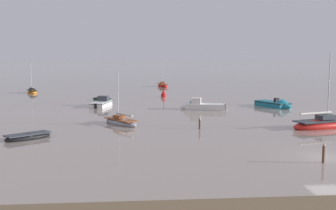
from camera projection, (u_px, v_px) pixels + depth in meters
name	position (u px, v px, depth m)	size (l,w,h in m)	color
ground_plane	(328.00, 158.00, 32.54)	(800.00, 800.00, 0.00)	gray
sailboat_moored_0	(323.00, 124.00, 45.32)	(7.54, 4.32, 8.07)	red
sailboat_moored_1	(32.00, 92.00, 83.61)	(3.17, 5.41, 5.79)	orange
rowboat_moored_2	(28.00, 137.00, 39.49)	(4.36, 3.91, 0.69)	black
sailboat_moored_2	(121.00, 122.00, 47.42)	(4.40, 5.25, 5.92)	gray
motorboat_moored_2	(198.00, 107.00, 59.79)	(6.48, 3.51, 2.34)	white
motorboat_moored_4	(103.00, 104.00, 63.61)	(3.27, 5.85, 2.11)	white
motorboat_moored_5	(277.00, 105.00, 61.73)	(4.52, 6.42, 2.10)	#197084
sailboat_moored_3	(163.00, 85.00, 98.87)	(2.63, 5.67, 6.11)	red
rowboat_moored_4	(102.00, 99.00, 71.07)	(3.43, 2.33, 0.51)	#23602D
channel_buoy	(164.00, 94.00, 76.15)	(0.90, 0.90, 2.30)	red
mooring_post_near	(323.00, 154.00, 30.91)	(0.22, 0.22, 1.50)	#543323
mooring_post_left	(200.00, 124.00, 44.56)	(0.22, 0.22, 1.23)	#433323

